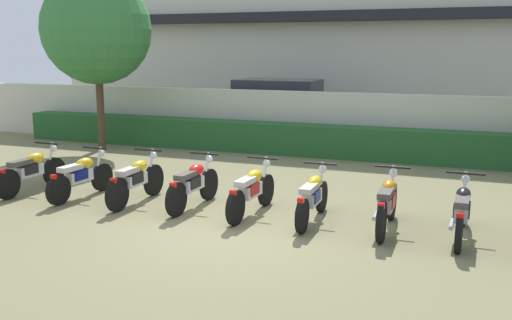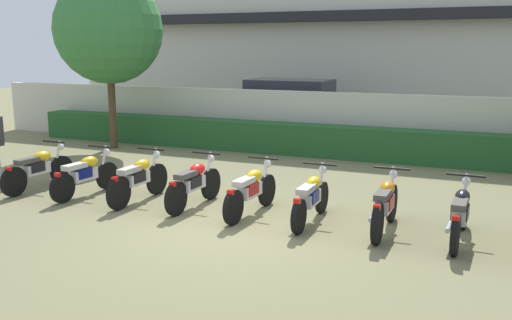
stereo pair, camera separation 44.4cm
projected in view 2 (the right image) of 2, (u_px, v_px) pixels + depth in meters
ground at (226, 230)px, 9.26m from camera, size 60.00×60.00×0.00m
building at (398, 25)px, 22.40m from camera, size 25.65×6.50×7.62m
compound_wall at (345, 123)px, 15.89m from camera, size 24.37×0.30×1.70m
hedge_row at (338, 142)px, 15.34m from camera, size 19.50×0.70×0.85m
parked_car at (294, 108)px, 18.98m from camera, size 4.51×2.10×1.89m
tree_near_inspector at (108, 30)px, 16.23m from camera, size 3.09×3.09×4.97m
motorcycle_in_row_0 at (38, 169)px, 11.84m from camera, size 0.60×1.90×0.96m
motorcycle_in_row_1 at (85, 174)px, 11.34m from camera, size 0.60×1.81×0.95m
motorcycle_in_row_2 at (138, 179)px, 10.89m from camera, size 0.60×1.87×0.97m
motorcycle_in_row_3 at (194, 183)px, 10.53m from camera, size 0.60×1.84×0.97m
motorcycle_in_row_4 at (251, 190)px, 10.05m from camera, size 0.60×1.92×0.96m
motorcycle_in_row_5 at (311, 198)px, 9.59m from camera, size 0.60×1.86×0.94m
motorcycle_in_row_6 at (385, 204)px, 9.08m from camera, size 0.60×1.90×0.98m
motorcycle_in_row_7 at (460, 213)px, 8.64m from camera, size 0.60×1.93×0.95m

